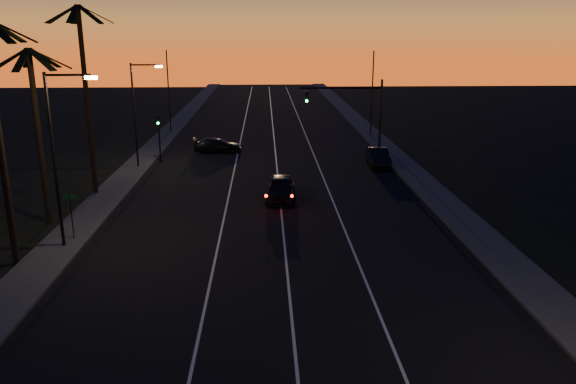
{
  "coord_description": "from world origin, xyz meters",
  "views": [
    {
      "loc": [
        -0.47,
        -7.79,
        10.81
      ],
      "look_at": [
        0.66,
        19.35,
        3.07
      ],
      "focal_mm": 35.0,
      "sensor_mm": 36.0,
      "label": 1
    }
  ],
  "objects_px": {
    "lead_car": "(280,188)",
    "right_car": "(378,157)",
    "signal_mast": "(354,106)",
    "cross_car": "(217,145)"
  },
  "relations": [
    {
      "from": "signal_mast",
      "to": "lead_car",
      "type": "height_order",
      "value": "signal_mast"
    },
    {
      "from": "lead_car",
      "to": "right_car",
      "type": "relative_size",
      "value": 1.17
    },
    {
      "from": "right_car",
      "to": "cross_car",
      "type": "bearing_deg",
      "value": 156.18
    },
    {
      "from": "lead_car",
      "to": "cross_car",
      "type": "bearing_deg",
      "value": 109.19
    },
    {
      "from": "lead_car",
      "to": "right_car",
      "type": "distance_m",
      "value": 12.74
    },
    {
      "from": "right_car",
      "to": "cross_car",
      "type": "distance_m",
      "value": 15.21
    },
    {
      "from": "signal_mast",
      "to": "right_car",
      "type": "relative_size",
      "value": 1.57
    },
    {
      "from": "lead_car",
      "to": "right_car",
      "type": "xyz_separation_m",
      "value": [
        8.47,
        9.52,
        -0.06
      ]
    },
    {
      "from": "signal_mast",
      "to": "lead_car",
      "type": "distance_m",
      "value": 13.99
    },
    {
      "from": "lead_car",
      "to": "cross_car",
      "type": "relative_size",
      "value": 1.18
    }
  ]
}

